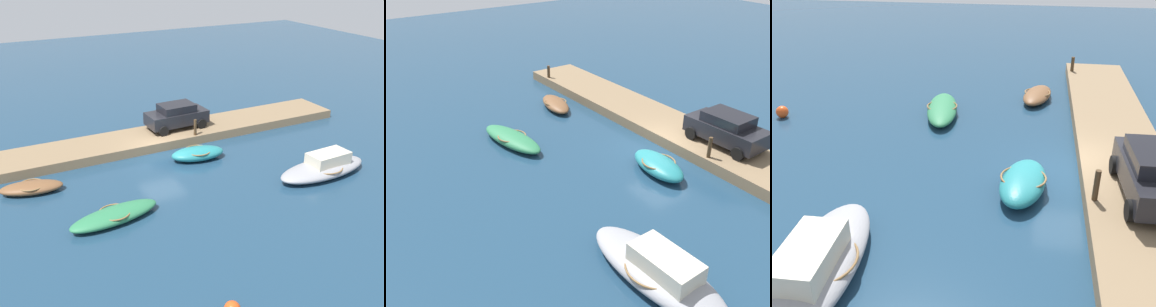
{
  "view_description": "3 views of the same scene",
  "coord_description": "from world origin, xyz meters",
  "views": [
    {
      "loc": [
        10.09,
        23.5,
        11.39
      ],
      "look_at": [
        -0.35,
        3.32,
        1.24
      ],
      "focal_mm": 43.18,
      "sensor_mm": 36.0,
      "label": 1
    },
    {
      "loc": [
        -14.2,
        15.11,
        10.58
      ],
      "look_at": [
        1.16,
        4.41,
        0.62
      ],
      "focal_mm": 41.82,
      "sensor_mm": 36.0,
      "label": 2
    },
    {
      "loc": [
        -14.59,
        1.58,
        7.98
      ],
      "look_at": [
        -0.94,
        3.89,
        1.0
      ],
      "focal_mm": 41.2,
      "sensor_mm": 36.0,
      "label": 3
    }
  ],
  "objects": [
    {
      "name": "mooring_post_west",
      "position": [
        -2.54,
        -0.48,
        1.07
      ],
      "size": [
        0.18,
        0.18,
        1.02
      ],
      "primitive_type": "cylinder",
      "color": "#47331E",
      "rests_on": "dock_platform"
    },
    {
      "name": "parked_car",
      "position": [
        -2.07,
        -2.19,
        1.41
      ],
      "size": [
        4.02,
        2.09,
        1.63
      ],
      "rotation": [
        0.0,
        0.0,
        0.03
      ],
      "color": "black",
      "rests_on": "dock_platform"
    },
    {
      "name": "rowboat_teal",
      "position": [
        -1.54,
        1.75,
        0.38
      ],
      "size": [
        3.35,
        1.91,
        0.75
      ],
      "rotation": [
        0.0,
        0.0,
        -0.13
      ],
      "color": "teal",
      "rests_on": "ground_plane"
    },
    {
      "name": "motorboat_grey",
      "position": [
        -6.67,
        6.71,
        0.48
      ],
      "size": [
        5.71,
        2.29,
        1.28
      ],
      "rotation": [
        0.0,
        0.0,
        0.04
      ],
      "color": "#939399",
      "rests_on": "ground_plane"
    },
    {
      "name": "dock_platform",
      "position": [
        0.0,
        -1.86,
        0.28
      ],
      "size": [
        27.17,
        3.26,
        0.56
      ],
      "primitive_type": "cube",
      "color": "#846B4C",
      "rests_on": "ground_plane"
    },
    {
      "name": "rowboat_green",
      "position": [
        4.96,
        5.96,
        0.31
      ],
      "size": [
        4.5,
        2.07,
        0.61
      ],
      "rotation": [
        0.0,
        0.0,
        0.16
      ],
      "color": "#2D7A4C",
      "rests_on": "ground_plane"
    },
    {
      "name": "rowboat_brown",
      "position": [
        7.85,
        1.46,
        0.3
      ],
      "size": [
        3.32,
        1.93,
        0.58
      ],
      "rotation": [
        0.0,
        0.0,
        -0.22
      ],
      "color": "brown",
      "rests_on": "ground_plane"
    },
    {
      "name": "ground_plane",
      "position": [
        0.0,
        0.0,
        0.0
      ],
      "size": [
        84.0,
        84.0,
        0.0
      ],
      "primitive_type": "plane",
      "color": "navy"
    }
  ]
}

